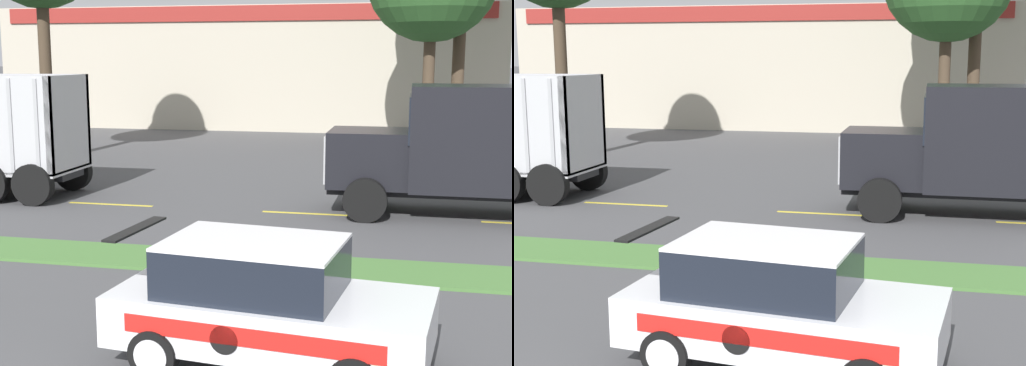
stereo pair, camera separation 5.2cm
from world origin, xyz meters
TOP-DOWN VIEW (x-y plane):
  - grass_verge at (0.00, 7.78)m, footprint 120.00×1.54m
  - centre_line_4 at (-2.61, 12.56)m, footprint 2.40×0.14m
  - centre_line_5 at (2.79, 12.56)m, footprint 2.40×0.14m
  - rally_car at (3.54, 3.51)m, footprint 4.19×2.26m
  - store_building_backdrop at (-3.98, 38.27)m, footprint 27.69×12.10m

SIDE VIEW (x-z plane):
  - centre_line_4 at x=-2.61m, z-range 0.00..0.01m
  - centre_line_5 at x=2.79m, z-range 0.00..0.01m
  - grass_verge at x=0.00m, z-range 0.00..0.06m
  - rally_car at x=3.54m, z-range 0.00..1.66m
  - store_building_backdrop at x=-3.98m, z-range 0.00..6.67m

